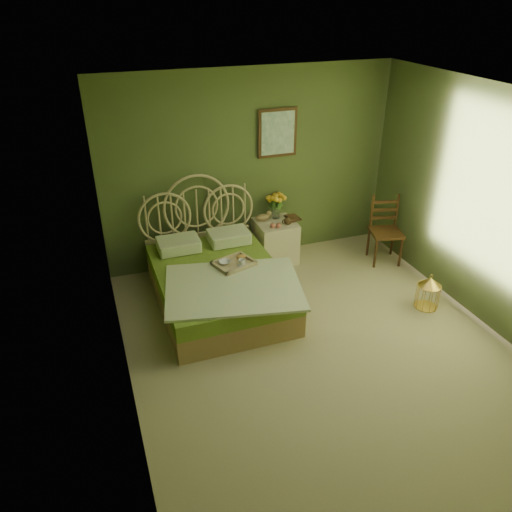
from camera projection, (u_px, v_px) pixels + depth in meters
name	position (u px, v px, depth m)	size (l,w,h in m)	color
floor	(319.00, 346.00, 5.43)	(4.50, 4.50, 0.00)	tan
ceiling	(338.00, 101.00, 4.18)	(4.50, 4.50, 0.00)	silver
wall_back	(250.00, 168.00, 6.66)	(4.00, 4.00, 0.00)	#506133
wall_left	(115.00, 276.00, 4.21)	(4.50, 4.50, 0.00)	#506133
wall_right	(493.00, 212.00, 5.40)	(4.50, 4.50, 0.00)	#506133
wall_art	(278.00, 133.00, 6.53)	(0.54, 0.04, 0.64)	#35210E
bed	(218.00, 281.00, 6.05)	(1.70, 2.16, 1.33)	#AC8056
nightstand	(275.00, 236.00, 6.98)	(0.53, 0.53, 1.01)	#F3E7C6
chair	(384.00, 225.00, 6.93)	(0.51, 0.51, 0.93)	#35210E
birdcage	(428.00, 293.00, 6.00)	(0.27, 0.27, 0.41)	gold
book_lower	(287.00, 219.00, 6.93)	(0.17, 0.24, 0.02)	#381E0F
book_upper	(287.00, 218.00, 6.92)	(0.15, 0.21, 0.02)	#472819
cereal_bowl	(225.00, 262.00, 5.98)	(0.14, 0.14, 0.03)	white
coffee_cup	(242.00, 262.00, 5.93)	(0.08, 0.08, 0.08)	white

